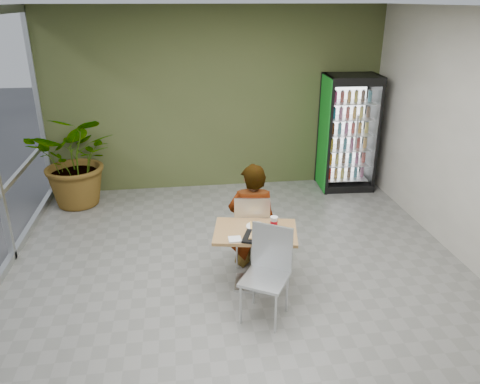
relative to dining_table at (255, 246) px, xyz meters
name	(u,v)px	position (x,y,z in m)	size (l,w,h in m)	color
ground	(244,290)	(-0.15, -0.10, -0.54)	(7.00, 7.00, 0.00)	gray
room_envelope	(244,166)	(-0.15, -0.10, 1.06)	(6.00, 7.00, 3.20)	silver
dining_table	(255,246)	(0.00, 0.00, 0.00)	(1.08, 0.85, 0.75)	#A17345
chair_far	(252,225)	(0.03, 0.46, 0.05)	(0.50, 0.51, 1.01)	silver
chair_near	(268,265)	(0.05, -0.55, 0.07)	(0.63, 0.63, 1.04)	silver
seated_woman	(252,226)	(0.05, 0.52, 0.01)	(0.63, 0.40, 1.70)	black
pizza_plate	(256,225)	(0.03, 0.10, 0.23)	(0.34, 0.28, 0.03)	white
soda_cup	(274,223)	(0.22, 0.00, 0.29)	(0.09, 0.09, 0.16)	white
napkin_stack	(235,239)	(-0.27, -0.20, 0.22)	(0.14, 0.14, 0.02)	white
cafeteria_tray	(263,238)	(0.05, -0.22, 0.23)	(0.44, 0.32, 0.03)	black
beverage_fridge	(348,133)	(2.21, 3.01, 0.50)	(0.98, 0.78, 2.06)	black
potted_plant	(78,159)	(-2.52, 2.84, 0.27)	(1.45, 1.25, 1.61)	#326227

